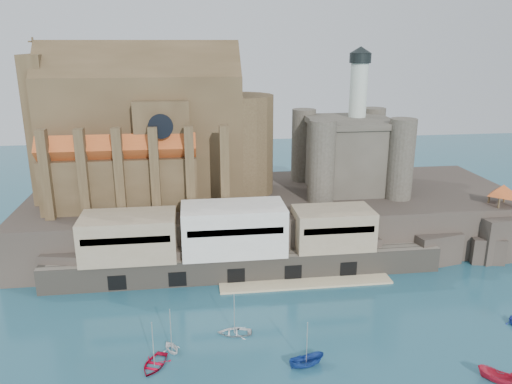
{
  "coord_description": "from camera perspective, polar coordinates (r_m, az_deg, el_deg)",
  "views": [
    {
      "loc": [
        -16.86,
        -58.19,
        40.35
      ],
      "look_at": [
        -4.89,
        32.0,
        12.7
      ],
      "focal_mm": 35.0,
      "sensor_mm": 36.0,
      "label": 1
    }
  ],
  "objects": [
    {
      "name": "castle_keep",
      "position": [
        106.88,
        10.6,
        4.72
      ],
      "size": [
        21.2,
        21.2,
        29.3
      ],
      "color": "#433E34",
      "rests_on": "promontory"
    },
    {
      "name": "rock_outcrop",
      "position": [
        108.83,
        25.84,
        -4.37
      ],
      "size": [
        14.5,
        10.5,
        8.7
      ],
      "color": "#2A2420",
      "rests_on": "ground"
    },
    {
      "name": "quay",
      "position": [
        88.45,
        -2.65,
        -5.92
      ],
      "size": [
        70.0,
        12.0,
        13.05
      ],
      "color": "#665E51",
      "rests_on": "ground"
    },
    {
      "name": "promontory",
      "position": [
        105.12,
        2.01,
        -2.8
      ],
      "size": [
        100.0,
        36.0,
        10.0
      ],
      "color": "#2A2420",
      "rests_on": "ground"
    },
    {
      "name": "church",
      "position": [
        101.94,
        -11.59,
        6.27
      ],
      "size": [
        47.0,
        25.93,
        30.51
      ],
      "color": "#473721",
      "rests_on": "promontory"
    },
    {
      "name": "boat_5",
      "position": [
        72.3,
        25.84,
        -18.94
      ],
      "size": [
        2.59,
        2.58,
        4.82
      ],
      "primitive_type": "imported",
      "rotation": [
        0.0,
        0.0,
        4.02
      ],
      "color": "red",
      "rests_on": "ground"
    },
    {
      "name": "boat_0",
      "position": [
        69.67,
        -11.52,
        -18.87
      ],
      "size": [
        3.83,
        2.37,
        5.18
      ],
      "primitive_type": "imported",
      "rotation": [
        0.0,
        0.0,
        5.9
      ],
      "color": "#B30220",
      "rests_on": "ground"
    },
    {
      "name": "boat_4",
      "position": [
        71.98,
        -9.59,
        -17.46
      ],
      "size": [
        3.38,
        2.9,
        3.35
      ],
      "primitive_type": "imported",
      "rotation": [
        0.0,
        0.0,
        3.62
      ],
      "color": "white",
      "rests_on": "ground"
    },
    {
      "name": "ground",
      "position": [
        72.79,
        7.47,
        -16.92
      ],
      "size": [
        300.0,
        300.0,
        0.0
      ],
      "primitive_type": "plane",
      "color": "#1B4A5B",
      "rests_on": "ground"
    },
    {
      "name": "pavilion",
      "position": [
        106.37,
        26.39,
        0.05
      ],
      "size": [
        6.4,
        6.4,
        5.4
      ],
      "color": "#473721",
      "rests_on": "rock_outcrop"
    },
    {
      "name": "boat_6",
      "position": [
        74.63,
        -2.47,
        -15.84
      ],
      "size": [
        1.39,
        3.61,
        4.94
      ],
      "primitive_type": "imported",
      "rotation": [
        0.0,
        0.0,
        4.61
      ],
      "color": "white",
      "rests_on": "ground"
    },
    {
      "name": "boat_2",
      "position": [
        68.71,
        5.75,
        -19.15
      ],
      "size": [
        2.19,
        2.15,
        4.84
      ],
      "primitive_type": "imported",
      "rotation": [
        0.0,
        0.0,
        1.77
      ],
      "color": "navy",
      "rests_on": "ground"
    }
  ]
}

